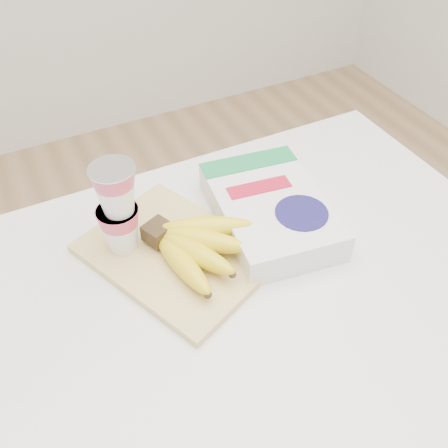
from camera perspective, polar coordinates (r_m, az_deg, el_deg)
name	(u,v)px	position (r m, az deg, el deg)	size (l,w,h in m)	color
room	(224,33)	(0.59, 0.01, 20.99)	(4.00, 4.00, 4.00)	tan
table	(224,412)	(1.26, 0.00, -20.74)	(1.18, 0.79, 0.88)	white
cutting_board	(175,254)	(0.94, -5.58, -3.40)	(0.24, 0.33, 0.02)	#D9C477
bananas	(194,245)	(0.90, -3.41, -2.40)	(0.20, 0.21, 0.07)	#382816
yogurt_stack	(117,207)	(0.89, -12.08, 1.93)	(0.08, 0.08, 0.18)	white
cereal_box	(270,210)	(0.99, 5.29, 1.61)	(0.24, 0.32, 0.07)	white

